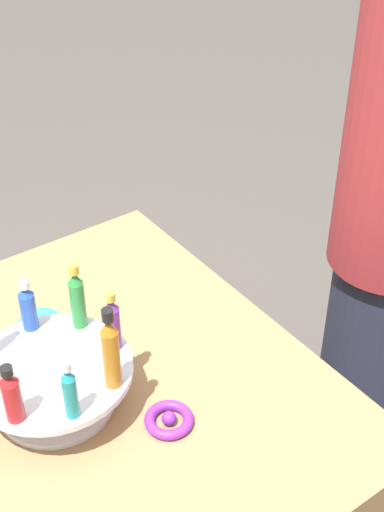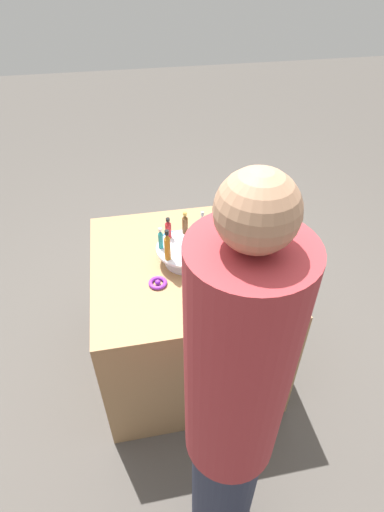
{
  "view_description": "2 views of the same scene",
  "coord_description": "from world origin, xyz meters",
  "px_view_note": "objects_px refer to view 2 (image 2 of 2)",
  "views": [
    {
      "loc": [
        -0.3,
        -0.8,
        1.63
      ],
      "look_at": [
        0.28,
        -0.0,
        0.92
      ],
      "focal_mm": 50.0,
      "sensor_mm": 36.0,
      "label": 1
    },
    {
      "loc": [
        1.39,
        -0.24,
        1.94
      ],
      "look_at": [
        0.16,
        -0.0,
        0.89
      ],
      "focal_mm": 28.0,
      "sensor_mm": 36.0,
      "label": 2
    }
  ],
  "objects_px": {
    "bottle_clear": "(202,225)",
    "ribbon_bow_teal": "(228,263)",
    "bottle_teal": "(161,239)",
    "bottle_green": "(204,247)",
    "bottle_purple": "(186,254)",
    "bottle_red": "(168,229)",
    "bottle_blue": "(210,239)",
    "bottle_brown": "(185,224)",
    "ribbon_bow_blue": "(171,236)",
    "bottle_amber": "(167,246)",
    "person_figure": "(232,416)",
    "ribbon_bow_purple": "(158,283)",
    "display_stand": "(186,253)"
  },
  "relations": [
    {
      "from": "bottle_blue",
      "to": "bottle_green",
      "type": "distance_m",
      "value": 0.09
    },
    {
      "from": "bottle_clear",
      "to": "ribbon_bow_teal",
      "type": "height_order",
      "value": "bottle_clear"
    },
    {
      "from": "bottle_purple",
      "to": "ribbon_bow_teal",
      "type": "xyz_separation_m",
      "value": [
        -0.05,
        0.2,
        -0.12
      ]
    },
    {
      "from": "bottle_clear",
      "to": "ribbon_bow_teal",
      "type": "xyz_separation_m",
      "value": [
        0.13,
        0.1,
        -0.13
      ]
    },
    {
      "from": "bottle_amber",
      "to": "bottle_purple",
      "type": "height_order",
      "value": "bottle_amber"
    },
    {
      "from": "bottle_brown",
      "to": "ribbon_bow_blue",
      "type": "distance_m",
      "value": 0.16
    },
    {
      "from": "person_figure",
      "to": "bottle_green",
      "type": "bearing_deg",
      "value": -5.1
    },
    {
      "from": "bottle_teal",
      "to": "ribbon_bow_purple",
      "type": "xyz_separation_m",
      "value": [
        0.15,
        -0.04,
        -0.12
      ]
    },
    {
      "from": "bottle_amber",
      "to": "ribbon_bow_teal",
      "type": "height_order",
      "value": "bottle_amber"
    },
    {
      "from": "bottle_teal",
      "to": "ribbon_bow_purple",
      "type": "height_order",
      "value": "bottle_teal"
    },
    {
      "from": "bottle_teal",
      "to": "ribbon_bow_purple",
      "type": "relative_size",
      "value": 1.32
    },
    {
      "from": "bottle_purple",
      "to": "bottle_green",
      "type": "bearing_deg",
      "value": 103.3
    },
    {
      "from": "bottle_blue",
      "to": "bottle_amber",
      "type": "height_order",
      "value": "bottle_amber"
    },
    {
      "from": "bottle_green",
      "to": "ribbon_bow_blue",
      "type": "relative_size",
      "value": 1.53
    },
    {
      "from": "bottle_blue",
      "to": "bottle_green",
      "type": "height_order",
      "value": "bottle_green"
    },
    {
      "from": "bottle_green",
      "to": "bottle_purple",
      "type": "bearing_deg",
      "value": -76.7
    },
    {
      "from": "display_stand",
      "to": "bottle_green",
      "type": "height_order",
      "value": "bottle_green"
    },
    {
      "from": "bottle_green",
      "to": "ribbon_bow_purple",
      "type": "xyz_separation_m",
      "value": [
        0.04,
        -0.21,
        -0.13
      ]
    },
    {
      "from": "ribbon_bow_blue",
      "to": "ribbon_bow_purple",
      "type": "distance_m",
      "value": 0.34
    },
    {
      "from": "bottle_green",
      "to": "bottle_brown",
      "type": "bearing_deg",
      "value": -166.7
    },
    {
      "from": "bottle_amber",
      "to": "person_figure",
      "type": "bearing_deg",
      "value": 6.05
    },
    {
      "from": "bottle_brown",
      "to": "ribbon_bow_purple",
      "type": "distance_m",
      "value": 0.32
    },
    {
      "from": "person_figure",
      "to": "ribbon_bow_blue",
      "type": "bearing_deg",
      "value": 2.32
    },
    {
      "from": "bottle_blue",
      "to": "bottle_teal",
      "type": "xyz_separation_m",
      "value": [
        -0.04,
        -0.22,
        0.0
      ]
    },
    {
      "from": "bottle_red",
      "to": "person_figure",
      "type": "bearing_deg",
      "value": 3.48
    },
    {
      "from": "display_stand",
      "to": "ribbon_bow_purple",
      "type": "bearing_deg",
      "value": -48.52
    },
    {
      "from": "bottle_teal",
      "to": "bottle_red",
      "type": "bearing_deg",
      "value": 148.3
    },
    {
      "from": "bottle_brown",
      "to": "ribbon_bow_teal",
      "type": "distance_m",
      "value": 0.27
    },
    {
      "from": "person_figure",
      "to": "bottle_teal",
      "type": "bearing_deg",
      "value": 7.4
    },
    {
      "from": "ribbon_bow_purple",
      "to": "display_stand",
      "type": "bearing_deg",
      "value": 131.48
    },
    {
      "from": "bottle_green",
      "to": "ribbon_bow_blue",
      "type": "distance_m",
      "value": 0.33
    },
    {
      "from": "bottle_blue",
      "to": "ribbon_bow_teal",
      "type": "height_order",
      "value": "bottle_blue"
    },
    {
      "from": "bottle_purple",
      "to": "bottle_amber",
      "type": "bearing_deg",
      "value": -121.7
    },
    {
      "from": "ribbon_bow_purple",
      "to": "bottle_brown",
      "type": "bearing_deg",
      "value": 145.45
    },
    {
      "from": "bottle_green",
      "to": "person_figure",
      "type": "bearing_deg",
      "value": -5.73
    },
    {
      "from": "bottle_amber",
      "to": "bottle_green",
      "type": "relative_size",
      "value": 1.17
    },
    {
      "from": "ribbon_bow_purple",
      "to": "bottle_red",
      "type": "bearing_deg",
      "value": 159.47
    },
    {
      "from": "person_figure",
      "to": "ribbon_bow_teal",
      "type": "bearing_deg",
      "value": -13.71
    },
    {
      "from": "bottle_teal",
      "to": "ribbon_bow_blue",
      "type": "height_order",
      "value": "bottle_teal"
    },
    {
      "from": "bottle_amber",
      "to": "ribbon_bow_teal",
      "type": "bearing_deg",
      "value": 90.5
    },
    {
      "from": "bottle_teal",
      "to": "bottle_green",
      "type": "xyz_separation_m",
      "value": [
        0.11,
        0.17,
        0.01
      ]
    },
    {
      "from": "bottle_amber",
      "to": "bottle_clear",
      "type": "bearing_deg",
      "value": 125.8
    },
    {
      "from": "bottle_clear",
      "to": "bottle_green",
      "type": "height_order",
      "value": "bottle_clear"
    },
    {
      "from": "bottle_amber",
      "to": "bottle_purple",
      "type": "relative_size",
      "value": 1.31
    },
    {
      "from": "bottle_green",
      "to": "person_figure",
      "type": "height_order",
      "value": "person_figure"
    },
    {
      "from": "bottle_red",
      "to": "bottle_teal",
      "type": "height_order",
      "value": "bottle_teal"
    },
    {
      "from": "bottle_clear",
      "to": "ribbon_bow_blue",
      "type": "distance_m",
      "value": 0.23
    },
    {
      "from": "bottle_green",
      "to": "ribbon_bow_blue",
      "type": "xyz_separation_m",
      "value": [
        -0.28,
        -0.1,
        -0.13
      ]
    },
    {
      "from": "bottle_teal",
      "to": "bottle_green",
      "type": "height_order",
      "value": "bottle_green"
    },
    {
      "from": "bottle_red",
      "to": "bottle_brown",
      "type": "bearing_deg",
      "value": 103.3
    }
  ]
}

